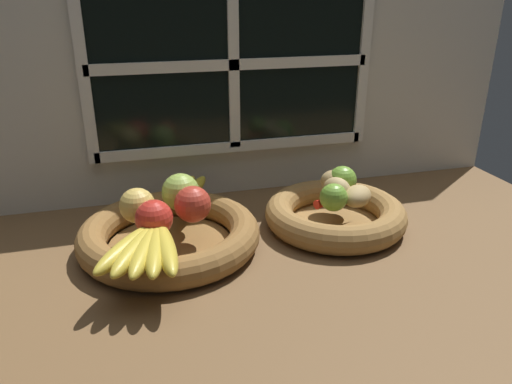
% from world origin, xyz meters
% --- Properties ---
extents(ground_plane, '(1.40, 0.90, 0.03)m').
position_xyz_m(ground_plane, '(0.00, 0.00, -0.01)').
color(ground_plane, brown).
extents(back_wall, '(1.40, 0.05, 0.55)m').
position_xyz_m(back_wall, '(0.00, 0.30, 0.28)').
color(back_wall, silver).
rests_on(back_wall, ground_plane).
extents(fruit_bowl_left, '(0.35, 0.35, 0.06)m').
position_xyz_m(fruit_bowl_left, '(-0.19, 0.04, 0.03)').
color(fruit_bowl_left, brown).
rests_on(fruit_bowl_left, ground_plane).
extents(fruit_bowl_right, '(0.30, 0.30, 0.06)m').
position_xyz_m(fruit_bowl_right, '(0.16, 0.04, 0.03)').
color(fruit_bowl_right, olive).
rests_on(fruit_bowl_right, ground_plane).
extents(apple_golden_left, '(0.07, 0.07, 0.07)m').
position_xyz_m(apple_golden_left, '(-0.24, 0.05, 0.09)').
color(apple_golden_left, '#DBB756').
rests_on(apple_golden_left, fruit_bowl_left).
extents(apple_red_right, '(0.07, 0.07, 0.07)m').
position_xyz_m(apple_red_right, '(-0.14, 0.03, 0.09)').
color(apple_red_right, '#B73828').
rests_on(apple_red_right, fruit_bowl_left).
extents(apple_green_back, '(0.07, 0.07, 0.07)m').
position_xyz_m(apple_green_back, '(-0.16, 0.09, 0.10)').
color(apple_green_back, '#99B74C').
rests_on(apple_green_back, fruit_bowl_left).
extents(apple_red_front, '(0.07, 0.07, 0.07)m').
position_xyz_m(apple_red_front, '(-0.22, -0.01, 0.09)').
color(apple_red_front, red).
rests_on(apple_red_front, fruit_bowl_left).
extents(banana_bunch_front, '(0.14, 0.20, 0.03)m').
position_xyz_m(banana_bunch_front, '(-0.23, -0.09, 0.07)').
color(banana_bunch_front, gold).
rests_on(banana_bunch_front, fruit_bowl_left).
extents(banana_bunch_back, '(0.10, 0.17, 0.03)m').
position_xyz_m(banana_bunch_back, '(-0.14, 0.15, 0.07)').
color(banana_bunch_back, gold).
rests_on(banana_bunch_back, fruit_bowl_left).
extents(potato_large, '(0.07, 0.08, 0.05)m').
position_xyz_m(potato_large, '(0.16, 0.04, 0.08)').
color(potato_large, tan).
rests_on(potato_large, fruit_bowl_right).
extents(potato_back, '(0.09, 0.09, 0.05)m').
position_xyz_m(potato_back, '(0.18, 0.08, 0.08)').
color(potato_back, tan).
rests_on(potato_back, fruit_bowl_right).
extents(potato_small, '(0.09, 0.09, 0.04)m').
position_xyz_m(potato_small, '(0.19, 0.01, 0.08)').
color(potato_small, tan).
rests_on(potato_small, fruit_bowl_right).
extents(lime_near, '(0.06, 0.06, 0.06)m').
position_xyz_m(lime_near, '(0.13, 0.00, 0.09)').
color(lime_near, '#6B9E33').
rests_on(lime_near, fruit_bowl_right).
extents(lime_far, '(0.06, 0.06, 0.06)m').
position_xyz_m(lime_far, '(0.19, 0.08, 0.09)').
color(lime_far, '#6B9E33').
rests_on(lime_far, fruit_bowl_right).
extents(chili_pepper, '(0.13, 0.06, 0.02)m').
position_xyz_m(chili_pepper, '(0.17, 0.03, 0.07)').
color(chili_pepper, red).
rests_on(chili_pepper, fruit_bowl_right).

